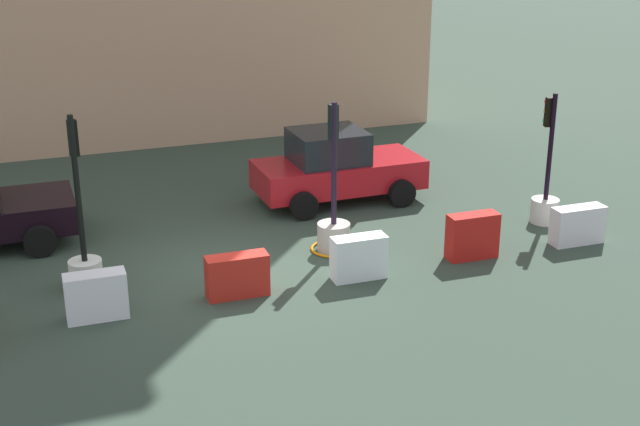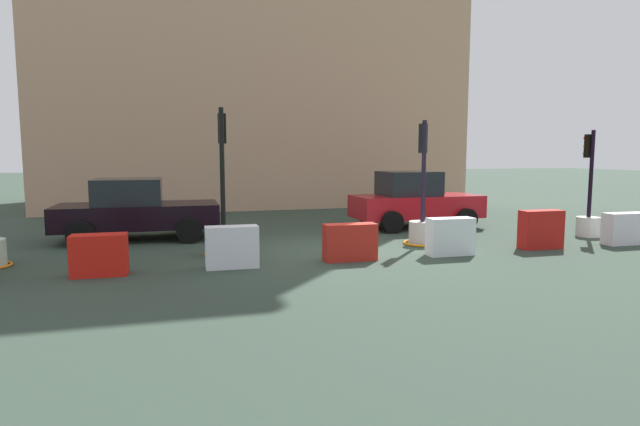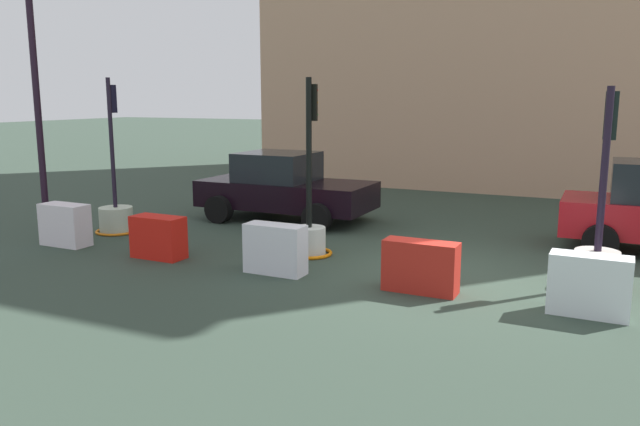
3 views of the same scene
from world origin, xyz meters
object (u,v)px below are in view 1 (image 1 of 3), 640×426
at_px(traffic_light_3, 545,197).
at_px(construction_barrier_4, 359,258).
at_px(construction_barrier_6, 578,225).
at_px(construction_barrier_5, 472,236).
at_px(traffic_light_1, 85,260).
at_px(construction_barrier_3, 237,276).
at_px(traffic_light_2, 334,226).
at_px(construction_barrier_2, 96,296).
at_px(car_red_compact, 336,168).

height_order(traffic_light_3, construction_barrier_4, traffic_light_3).
xyz_separation_m(traffic_light_3, construction_barrier_6, (-0.08, -1.28, -0.19)).
bearing_deg(construction_barrier_5, traffic_light_1, 170.13).
relative_size(construction_barrier_3, construction_barrier_6, 0.99).
bearing_deg(traffic_light_1, construction_barrier_5, -9.87).
height_order(traffic_light_2, construction_barrier_6, traffic_light_2).
xyz_separation_m(construction_barrier_2, construction_barrier_4, (4.78, -0.03, 0.00)).
height_order(construction_barrier_3, construction_barrier_6, construction_barrier_6).
distance_m(traffic_light_1, construction_barrier_6, 9.78).
height_order(traffic_light_1, construction_barrier_4, traffic_light_1).
relative_size(traffic_light_3, construction_barrier_5, 2.79).
xyz_separation_m(construction_barrier_4, construction_barrier_5, (2.47, 0.12, 0.04)).
bearing_deg(construction_barrier_3, construction_barrier_6, -0.17).
distance_m(traffic_light_3, construction_barrier_4, 5.13).
distance_m(traffic_light_1, car_red_compact, 6.64).
bearing_deg(car_red_compact, traffic_light_3, -37.56).
bearing_deg(construction_barrier_4, construction_barrier_5, 2.84).
bearing_deg(construction_barrier_6, construction_barrier_3, 179.83).
height_order(construction_barrier_3, car_red_compact, car_red_compact).
relative_size(traffic_light_3, construction_barrier_3, 2.56).
relative_size(construction_barrier_6, car_red_compact, 0.29).
relative_size(traffic_light_3, construction_barrier_6, 2.54).
bearing_deg(traffic_light_3, construction_barrier_4, -165.10).
bearing_deg(traffic_light_2, traffic_light_1, -179.32).
height_order(traffic_light_1, construction_barrier_5, traffic_light_1).
relative_size(traffic_light_1, traffic_light_2, 1.06).
bearing_deg(traffic_light_3, construction_barrier_6, -93.42).
bearing_deg(traffic_light_1, construction_barrier_2, -88.63).
bearing_deg(construction_barrier_5, construction_barrier_2, -179.26).
bearing_deg(traffic_light_3, construction_barrier_3, -170.16).
bearing_deg(construction_barrier_3, traffic_light_3, 9.84).
distance_m(construction_barrier_3, car_red_compact, 5.46).
bearing_deg(traffic_light_2, construction_barrier_3, -149.73).
bearing_deg(construction_barrier_5, traffic_light_2, 151.20).
relative_size(traffic_light_1, construction_barrier_4, 3.11).
relative_size(traffic_light_2, construction_barrier_3, 2.72).
distance_m(traffic_light_1, construction_barrier_3, 2.83).
bearing_deg(construction_barrier_4, construction_barrier_6, 0.41).
height_order(traffic_light_1, traffic_light_3, traffic_light_1).
xyz_separation_m(construction_barrier_2, construction_barrier_5, (7.25, 0.09, 0.04)).
height_order(traffic_light_2, traffic_light_3, traffic_light_2).
bearing_deg(traffic_light_3, construction_barrier_5, -154.31).
relative_size(traffic_light_2, construction_barrier_2, 2.95).
height_order(construction_barrier_4, construction_barrier_6, construction_barrier_4).
xyz_separation_m(traffic_light_2, construction_barrier_6, (4.82, -1.41, -0.12)).
relative_size(traffic_light_2, construction_barrier_6, 2.70).
bearing_deg(construction_barrier_6, traffic_light_2, 163.66).
xyz_separation_m(traffic_light_2, traffic_light_3, (4.89, -0.13, 0.06)).
height_order(traffic_light_2, construction_barrier_3, traffic_light_2).
bearing_deg(construction_barrier_2, construction_barrier_5, 0.74).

